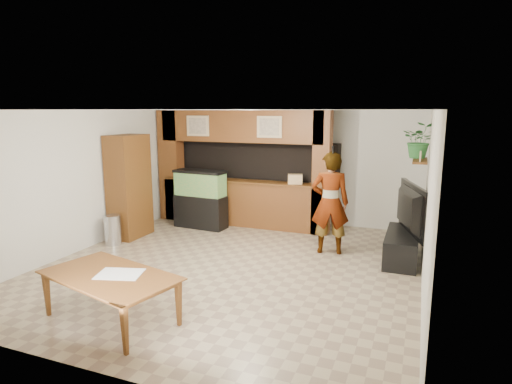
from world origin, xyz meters
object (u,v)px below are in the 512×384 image
at_px(pantry_cabinet, 129,186).
at_px(dining_table, 109,299).
at_px(person, 330,203).
at_px(aquarium, 201,200).
at_px(television, 404,209).

bearing_deg(pantry_cabinet, dining_table, -56.73).
bearing_deg(person, aquarium, -26.68).
relative_size(pantry_cabinet, person, 1.12).
height_order(pantry_cabinet, aquarium, pantry_cabinet).
xyz_separation_m(pantry_cabinet, dining_table, (2.08, -3.17, -0.75)).
bearing_deg(person, pantry_cabinet, -7.84).
relative_size(person, dining_table, 1.09).
xyz_separation_m(television, person, (-1.27, -0.07, 0.02)).
xyz_separation_m(aquarium, person, (3.04, -0.68, 0.31)).
height_order(pantry_cabinet, person, pantry_cabinet).
bearing_deg(television, dining_table, 121.44).
bearing_deg(aquarium, person, -8.82).
height_order(television, dining_table, television).
bearing_deg(dining_table, pantry_cabinet, 137.57).
distance_m(television, dining_table, 4.96).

